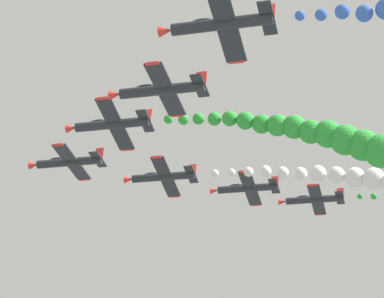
% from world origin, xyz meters
% --- Properties ---
extents(airplane_lead, '(9.38, 10.35, 3.12)m').
position_xyz_m(airplane_lead, '(0.24, 16.92, 120.94)').
color(airplane_lead, '#23282D').
extents(airplane_left_inner, '(9.03, 10.35, 3.82)m').
position_xyz_m(airplane_left_inner, '(-10.87, 6.81, 121.49)').
color(airplane_left_inner, '#23282D').
extents(smoke_trail_left_inner, '(4.30, 25.62, 8.52)m').
position_xyz_m(smoke_trail_left_inner, '(-11.97, -17.79, 117.48)').
color(smoke_trail_left_inner, green).
extents(airplane_right_inner, '(9.04, 10.35, 3.81)m').
position_xyz_m(airplane_right_inner, '(9.99, 7.01, 120.86)').
color(airplane_right_inner, '#23282D').
extents(smoke_trail_right_inner, '(6.96, 30.59, 7.74)m').
position_xyz_m(smoke_trail_right_inner, '(6.86, -22.16, 117.24)').
color(smoke_trail_right_inner, white).
extents(airplane_left_outer, '(9.36, 10.35, 3.16)m').
position_xyz_m(airplane_left_outer, '(-20.33, -2.13, 121.20)').
color(airplane_left_outer, '#23282D').
extents(airplane_right_outer, '(9.19, 10.35, 3.47)m').
position_xyz_m(airplane_right_outer, '(21.30, -2.67, 121.46)').
color(airplane_right_outer, '#23282D').
extents(airplane_trailing, '(9.04, 10.35, 3.81)m').
position_xyz_m(airplane_trailing, '(-32.05, -11.15, 121.86)').
color(airplane_trailing, '#23282D').
extents(airplane_high_slot, '(9.26, 10.35, 3.35)m').
position_xyz_m(airplane_high_slot, '(31.77, -11.33, 121.69)').
color(airplane_high_slot, '#23282D').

